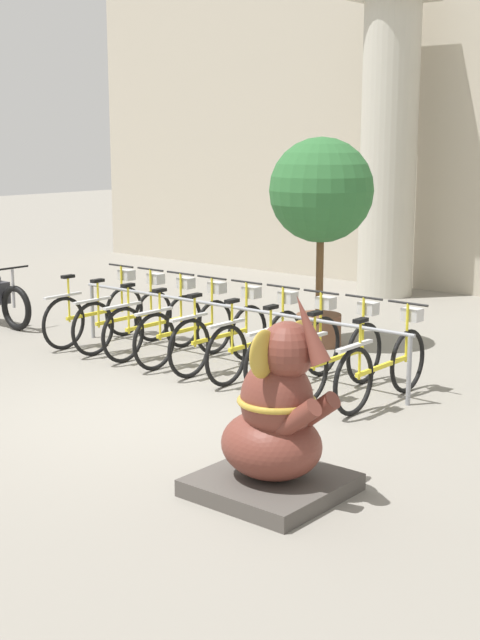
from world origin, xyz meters
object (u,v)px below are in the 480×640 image
bicycle_4 (222,335)px  bicycle_5 (258,341)px  bicycle_1 (126,317)px  bicycle_6 (297,349)px  bicycle_2 (156,323)px  bicycle_3 (187,329)px  elephant_statue (276,426)px  bicycle_7 (339,356)px  bicycle_0 (97,312)px  potted_tree (321,199)px  bicycle_8 (384,365)px

bicycle_4 → bicycle_5: (0.56, 0.01, 0.00)m
bicycle_1 → bicycle_6: 2.80m
bicycle_2 → bicycle_4: 1.12m
bicycle_3 → elephant_statue: 4.36m
bicycle_3 → bicycle_4: (0.56, 0.01, 0.00)m
bicycle_6 → bicycle_7: 0.56m
bicycle_0 → potted_tree: size_ratio=0.65×
elephant_statue → potted_tree: size_ratio=0.60×
elephant_statue → bicycle_8: bearing=103.5°
bicycle_1 → bicycle_3: same height
elephant_statue → bicycle_3: bearing=142.4°
bicycle_8 → potted_tree: 3.11m
bicycle_0 → bicycle_7: same height
bicycle_6 → potted_tree: bearing=117.8°
bicycle_5 → potted_tree: bearing=101.9°
bicycle_4 → potted_tree: potted_tree is taller
bicycle_3 → potted_tree: 2.47m
bicycle_5 → elephant_statue: (2.33, -2.68, 0.14)m
bicycle_6 → bicycle_1: bearing=-180.0°
bicycle_3 → bicycle_7: same height
bicycle_2 → bicycle_3: bearing=-1.1°
potted_tree → bicycle_0: bearing=-143.8°
bicycle_3 → bicycle_8: same height
bicycle_4 → bicycle_5: bearing=0.9°
bicycle_3 → bicycle_7: size_ratio=1.00×
bicycle_0 → bicycle_3: (1.68, 0.01, 0.00)m
bicycle_0 → bicycle_3: bearing=0.4°
bicycle_5 → bicycle_7: (1.12, 0.02, 0.00)m
bicycle_4 → bicycle_8: same height
bicycle_4 → bicycle_7: 1.68m
bicycle_1 → bicycle_7: 3.36m
bicycle_8 → potted_tree: size_ratio=0.65×
bicycle_4 → bicycle_1: bearing=-179.8°
bicycle_5 → bicycle_7: bearing=0.8°
potted_tree → bicycle_6: bearing=-62.2°
bicycle_5 → bicycle_1: bearing=-179.6°
bicycle_2 → elephant_statue: elephant_statue is taller
bicycle_6 → bicycle_8: bearing=1.1°
bicycle_3 → bicycle_2: bearing=178.9°
bicycle_4 → bicycle_7: size_ratio=1.00×
bicycle_5 → bicycle_8: bearing=0.3°
bicycle_0 → bicycle_4: (2.24, 0.03, 0.00)m
bicycle_0 → bicycle_7: (3.92, 0.05, 0.00)m
bicycle_0 → bicycle_6: 3.36m
bicycle_6 → elephant_statue: elephant_statue is taller
bicycle_0 → bicycle_6: (3.36, 0.02, 0.00)m
bicycle_5 → potted_tree: (-0.37, 1.75, 1.55)m
elephant_statue → potted_tree: potted_tree is taller
potted_tree → bicycle_4: bearing=-96.2°
bicycle_6 → bicycle_7: size_ratio=1.00×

